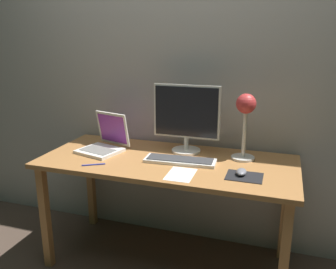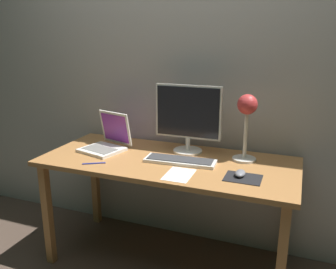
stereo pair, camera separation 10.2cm
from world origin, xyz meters
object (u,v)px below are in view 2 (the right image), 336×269
Objects in this scene: laptop at (108,139)px; mouse at (240,173)px; monitor at (188,116)px; keyboard_main at (180,161)px; desk_lamp at (247,114)px; pen at (94,163)px.

laptop is 3.53× the size of mouse.
monitor is 1.01× the size of keyboard_main.
mouse is at bearing -13.58° from keyboard_main.
keyboard_main is 0.40m from mouse.
desk_lamp is at bearing 94.98° from mouse.
laptop reaches higher than pen.
pen is (0.07, -0.29, -0.07)m from laptop.
mouse is at bearing 7.96° from pen.
keyboard_main is 3.20× the size of pen.
pen is at bearing -154.76° from desk_lamp.
keyboard_main is at bearing 23.97° from pen.
desk_lamp reaches higher than pen.
monitor is 0.57m from laptop.
monitor reaches higher than keyboard_main.
mouse is 0.69× the size of pen.
mouse is (0.39, -0.09, 0.01)m from keyboard_main.
keyboard_main is 1.07× the size of desk_lamp.
desk_lamp is (0.38, -0.02, 0.05)m from monitor.
laptop is (-0.55, 0.08, 0.06)m from keyboard_main.
pen is at bearing -156.03° from keyboard_main.
pen is (-0.84, -0.40, -0.29)m from desk_lamp.
mouse is at bearing -10.24° from laptop.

